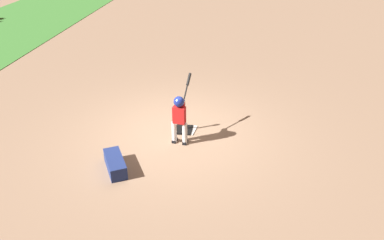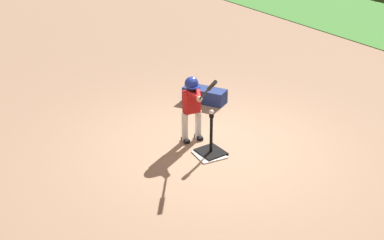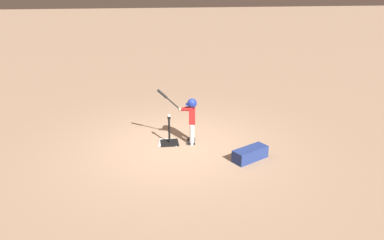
{
  "view_description": "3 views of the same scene",
  "coord_description": "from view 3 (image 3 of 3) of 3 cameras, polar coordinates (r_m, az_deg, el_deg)",
  "views": [
    {
      "loc": [
        -7.45,
        -1.39,
        4.48
      ],
      "look_at": [
        -0.45,
        -0.45,
        0.61
      ],
      "focal_mm": 35.0,
      "sensor_mm": 36.0,
      "label": 1
    },
    {
      "loc": [
        6.15,
        -4.71,
        4.28
      ],
      "look_at": [
        -0.03,
        -0.44,
        0.61
      ],
      "focal_mm": 50.0,
      "sensor_mm": 36.0,
      "label": 2
    },
    {
      "loc": [
        0.73,
        8.24,
        3.83
      ],
      "look_at": [
        -0.42,
        -0.06,
        0.64
      ],
      "focal_mm": 35.0,
      "sensor_mm": 36.0,
      "label": 3
    }
  ],
  "objects": [
    {
      "name": "baseball",
      "position": [
        8.99,
        -3.54,
        0.68
      ],
      "size": [
        0.07,
        0.07,
        0.07
      ],
      "primitive_type": "sphere",
      "color": "white",
      "rests_on": "batting_tee"
    },
    {
      "name": "equipment_bag",
      "position": [
        8.5,
        8.86,
        -5.14
      ],
      "size": [
        0.89,
        0.68,
        0.28
      ],
      "primitive_type": "cube",
      "rotation": [
        0.0,
        0.0,
        0.5
      ],
      "color": "navy",
      "rests_on": "ground_plane"
    },
    {
      "name": "batter_child",
      "position": [
        9.04,
        -0.22,
        0.8
      ],
      "size": [
        0.95,
        0.37,
        1.38
      ],
      "color": "silver",
      "rests_on": "ground_plane"
    },
    {
      "name": "home_plate",
      "position": [
        9.31,
        -3.68,
        -3.43
      ],
      "size": [
        0.5,
        0.5,
        0.02
      ],
      "primitive_type": "cube",
      "rotation": [
        0.0,
        0.0,
        -0.14
      ],
      "color": "white",
      "rests_on": "ground_plane"
    },
    {
      "name": "ground_plane",
      "position": [
        9.12,
        -2.57,
        -4.02
      ],
      "size": [
        90.0,
        90.0,
        0.0
      ],
      "primitive_type": "plane",
      "color": "#93755B"
    },
    {
      "name": "batting_tee",
      "position": [
        9.23,
        -3.45,
        -3.06
      ],
      "size": [
        0.43,
        0.39,
        0.7
      ],
      "color": "black",
      "rests_on": "ground_plane"
    }
  ]
}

